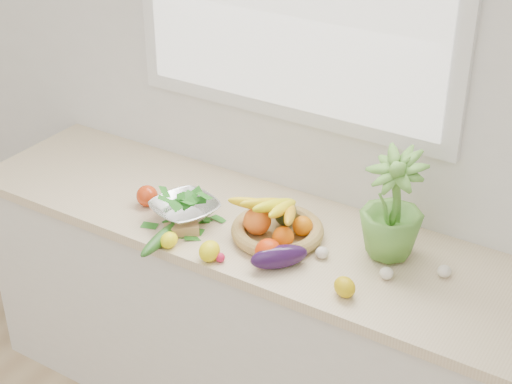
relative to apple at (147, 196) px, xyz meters
The scene contains 18 objects.
back_wall 0.69m from the apple, 46.32° to the left, with size 4.50×0.02×2.70m, color white.
counter_cabinet 0.64m from the apple, 14.59° to the left, with size 2.20×0.58×0.86m, color silver.
countertop 0.40m from the apple, 14.59° to the left, with size 2.24×0.62×0.04m, color beige.
orange_loose 0.59m from the apple, ahead, with size 0.09×0.09×0.09m, color red.
lemon_a 0.44m from the apple, 22.81° to the right, with size 0.07×0.09×0.07m, color #FEED0D.
lemon_b 0.30m from the apple, 36.88° to the right, with size 0.06×0.07×0.06m, color #FFF30D.
lemon_c 0.88m from the apple, ahead, with size 0.06×0.08×0.06m, color gold.
apple is the anchor object (origin of this frame).
ginger 0.25m from the apple, 22.18° to the right, with size 0.12×0.05×0.04m, color tan.
garlic_a 0.72m from the apple, ahead, with size 0.05×0.05×0.04m, color silver.
garlic_b 1.12m from the apple, ahead, with size 0.05×0.05×0.04m, color beige.
garlic_c 0.95m from the apple, ahead, with size 0.05×0.05×0.04m, color beige.
eggplant 0.63m from the apple, ahead, with size 0.08×0.20×0.08m, color #280F39.
cucumber 0.27m from the apple, 41.23° to the right, with size 0.05×0.25×0.05m, color #284F17.
radish 0.47m from the apple, 19.96° to the right, with size 0.03×0.03×0.03m, color #D01A43.
potted_herb 0.93m from the apple, 10.64° to the left, with size 0.21×0.21×0.38m, color #599736.
fruit_basket 0.53m from the apple, ahead, with size 0.39×0.39×0.18m.
colander_with_spinach 0.19m from the apple, ahead, with size 0.29×0.29×0.12m.
Camera 1 is at (1.31, -0.08, 2.41)m, focal length 55.00 mm.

